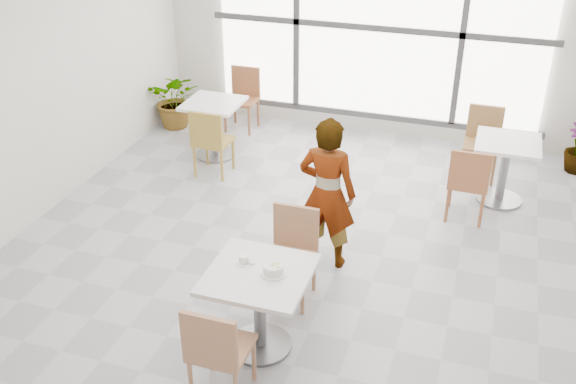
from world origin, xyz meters
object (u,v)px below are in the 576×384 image
(bg_table_right, at_px, (505,163))
(plant_left, at_px, (176,99))
(main_table, at_px, (259,296))
(bg_chair_right_near, at_px, (469,180))
(bg_chair_right_far, at_px, (483,137))
(bg_chair_left_far, at_px, (243,94))
(chair_far, at_px, (292,247))
(coffee_cup, at_px, (244,259))
(oatmeal_bowl, at_px, (273,269))
(bg_chair_left_near, at_px, (210,139))
(bg_table_left, at_px, (214,121))
(chair_near, at_px, (216,348))
(person, at_px, (327,194))

(bg_table_right, xyz_separation_m, plant_left, (-4.52, 0.80, -0.07))
(main_table, height_order, bg_chair_right_near, bg_chair_right_near)
(bg_chair_right_far, bearing_deg, bg_chair_left_far, 171.90)
(bg_chair_right_near, distance_m, bg_chair_right_far, 1.19)
(chair_far, relative_size, coffee_cup, 5.47)
(oatmeal_bowl, height_order, bg_chair_left_near, bg_chair_left_near)
(bg_chair_right_far, bearing_deg, bg_table_left, -170.90)
(chair_near, height_order, bg_chair_left_far, same)
(chair_near, relative_size, bg_table_left, 1.16)
(chair_near, xyz_separation_m, bg_chair_right_far, (1.58, 4.42, 0.00))
(main_table, bearing_deg, bg_chair_right_far, 68.53)
(chair_near, relative_size, person, 0.57)
(person, relative_size, plant_left, 1.86)
(bg_chair_right_near, bearing_deg, bg_chair_right_far, -93.43)
(bg_table_right, relative_size, bg_chair_right_near, 0.86)
(coffee_cup, bearing_deg, plant_left, 123.67)
(bg_table_left, xyz_separation_m, bg_chair_left_far, (0.01, 1.00, 0.01))
(plant_left, bearing_deg, bg_chair_left_far, 16.75)
(bg_chair_left_far, bearing_deg, bg_table_left, -90.30)
(chair_far, height_order, oatmeal_bowl, chair_far)
(oatmeal_bowl, distance_m, plant_left, 4.90)
(main_table, xyz_separation_m, oatmeal_bowl, (0.11, 0.02, 0.27))
(chair_near, height_order, person, person)
(bg_chair_left_near, bearing_deg, bg_chair_right_far, -160.94)
(bg_table_left, xyz_separation_m, bg_table_right, (3.60, -0.08, 0.00))
(chair_far, distance_m, bg_chair_right_near, 2.29)
(main_table, distance_m, plant_left, 4.83)
(chair_far, relative_size, bg_table_right, 1.16)
(bg_chair_right_near, height_order, bg_chair_right_far, same)
(coffee_cup, bearing_deg, bg_chair_right_far, 66.00)
(bg_chair_right_far, bearing_deg, chair_far, -115.89)
(oatmeal_bowl, xyz_separation_m, bg_chair_right_near, (1.30, 2.57, -0.29))
(plant_left, bearing_deg, coffee_cup, -56.33)
(main_table, distance_m, bg_chair_right_near, 2.95)
(bg_table_right, bearing_deg, bg_table_left, 178.76)
(chair_near, bearing_deg, bg_chair_left_far, -70.49)
(person, relative_size, bg_table_right, 2.04)
(bg_chair_right_near, bearing_deg, oatmeal_bowl, 63.15)
(bg_chair_right_far, bearing_deg, coffee_cup, -114.00)
(main_table, distance_m, bg_chair_right_far, 4.06)
(coffee_cup, distance_m, bg_table_right, 3.65)
(bg_chair_left_near, distance_m, bg_chair_right_near, 3.06)
(person, xyz_separation_m, bg_table_left, (-2.01, 1.89, -0.28))
(chair_near, distance_m, person, 2.04)
(person, bearing_deg, plant_left, -39.73)
(bg_table_left, bearing_deg, chair_far, -53.14)
(oatmeal_bowl, height_order, coffee_cup, oatmeal_bowl)
(coffee_cup, height_order, bg_chair_right_far, bg_chair_right_far)
(chair_far, bearing_deg, bg_chair_left_near, 130.85)
(bg_chair_left_near, bearing_deg, chair_near, 114.88)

